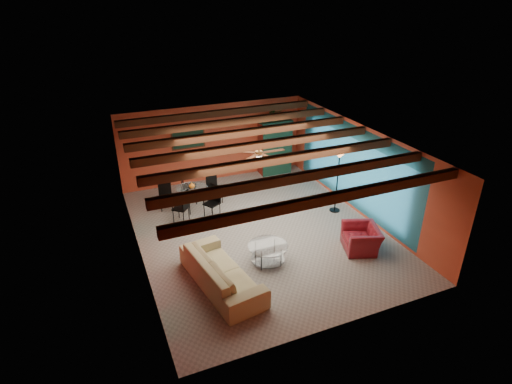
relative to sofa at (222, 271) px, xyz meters
name	(u,v)px	position (x,y,z in m)	size (l,w,h in m)	color
room	(257,152)	(1.71, 1.96, 1.98)	(6.52, 8.01, 2.71)	gray
sofa	(222,271)	(0.00, 0.00, 0.00)	(2.58, 1.01, 0.75)	tan
armchair	(361,238)	(3.84, 0.00, -0.06)	(0.99, 0.86, 0.64)	maroon
coffee_table	(268,254)	(1.34, 0.39, -0.12)	(1.00, 1.00, 0.51)	silver
dining_table	(192,195)	(0.36, 3.85, 0.13)	(1.94, 1.94, 1.01)	silver
armoire	(274,148)	(3.91, 5.55, 0.59)	(1.10, 0.54, 1.93)	maroon
floor_lamp	(337,182)	(4.36, 2.06, 0.61)	(0.40, 0.40, 1.97)	black
ceiling_fan	(259,153)	(1.71, 1.85, 1.98)	(1.50, 1.50, 0.44)	#472614
painting	(188,138)	(0.81, 5.81, 1.27)	(1.05, 0.03, 0.65)	black
potted_plant	(275,115)	(3.91, 5.55, 1.81)	(0.46, 0.40, 0.51)	#26661E
vase	(191,177)	(0.36, 3.85, 0.73)	(0.18, 0.18, 0.19)	orange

